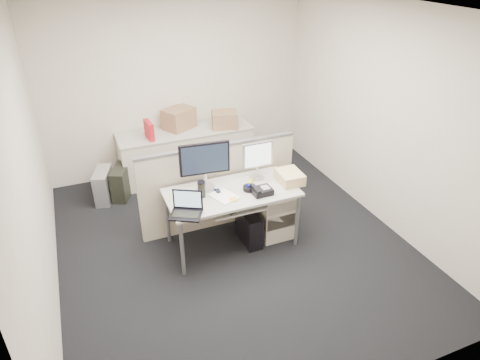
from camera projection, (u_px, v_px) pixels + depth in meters
name	position (u px, v px, depth m)	size (l,w,h in m)	color
floor	(232.00, 243.00, 5.24)	(4.00, 4.50, 0.01)	black
ceiling	(229.00, 7.00, 3.92)	(4.00, 4.50, 0.01)	white
wall_back	(176.00, 85.00, 6.40)	(4.00, 0.02, 2.70)	beige
wall_front	(357.00, 273.00, 2.77)	(4.00, 0.02, 2.70)	beige
wall_left	(28.00, 176.00, 3.92)	(0.02, 4.50, 2.70)	beige
wall_right	(382.00, 116.00, 5.25)	(0.02, 4.50, 2.70)	beige
desk	(232.00, 196.00, 4.92)	(1.50, 0.75, 0.73)	#BBB7AF
keyboard_tray	(238.00, 207.00, 4.79)	(0.62, 0.32, 0.02)	#BBB7AF
drawer_pedestal	(272.00, 209.00, 5.31)	(0.40, 0.55, 0.65)	beige
cubicle_partition	(219.00, 187.00, 5.33)	(2.00, 0.06, 1.10)	#BFAF99
back_counter	(186.00, 153.00, 6.62)	(2.00, 0.60, 0.72)	beige
monitor_main	(205.00, 166.00, 4.81)	(0.57, 0.22, 0.57)	black
monitor_small	(257.00, 161.00, 5.05)	(0.38, 0.19, 0.46)	#B7B7BC
laptop	(185.00, 206.00, 4.39)	(0.32, 0.24, 0.24)	black
trackball	(249.00, 188.00, 4.90)	(0.14, 0.14, 0.05)	black
desk_phone	(262.00, 191.00, 4.82)	(0.22, 0.18, 0.07)	black
paper_stack	(224.00, 196.00, 4.78)	(0.23, 0.29, 0.01)	white
sticky_pad	(233.00, 199.00, 4.72)	(0.08, 0.08, 0.01)	gold
travel_mug	(202.00, 190.00, 4.74)	(0.08, 0.08, 0.18)	black
banana	(250.00, 181.00, 5.05)	(0.16, 0.04, 0.04)	#F7F62B
cellphone	(218.00, 191.00, 4.87)	(0.05, 0.10, 0.01)	black
manila_folders	(290.00, 177.00, 5.05)	(0.27, 0.34, 0.13)	beige
keyboard	(240.00, 203.00, 4.83)	(0.48, 0.17, 0.03)	black
pc_tower_desk	(249.00, 227.00, 5.17)	(0.18, 0.44, 0.41)	black
pc_tower_spare_dark	(122.00, 182.00, 6.10)	(0.19, 0.49, 0.45)	black
pc_tower_spare_silver	(104.00, 185.00, 6.01)	(0.19, 0.48, 0.45)	#B7B7BC
cardboard_box_left	(179.00, 119.00, 6.45)	(0.44, 0.33, 0.33)	#A06E4E
cardboard_box_right	(225.00, 120.00, 6.48)	(0.38, 0.29, 0.27)	#A06E4E
red_binder	(149.00, 131.00, 6.12)	(0.07, 0.30, 0.28)	red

